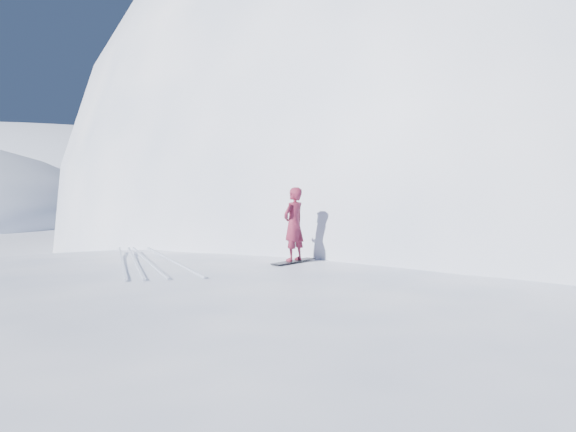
% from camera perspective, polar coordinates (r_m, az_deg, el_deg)
% --- Properties ---
extents(ground, '(400.00, 400.00, 0.00)m').
position_cam_1_polar(ground, '(10.15, -16.50, -21.72)').
color(ground, white).
rests_on(ground, ground).
extents(near_ridge, '(36.00, 28.00, 4.80)m').
position_cam_1_polar(near_ridge, '(12.84, -9.90, -16.24)').
color(near_ridge, white).
rests_on(near_ridge, ground).
extents(summit_peak, '(60.00, 56.00, 56.00)m').
position_cam_1_polar(summit_peak, '(40.95, 22.03, -3.14)').
color(summit_peak, white).
rests_on(summit_peak, ground).
extents(peak_shoulder, '(28.00, 24.00, 18.00)m').
position_cam_1_polar(peak_shoulder, '(30.67, 8.15, -4.95)').
color(peak_shoulder, white).
rests_on(peak_shoulder, ground).
extents(far_ridge_c, '(140.00, 90.00, 36.00)m').
position_cam_1_polar(far_ridge_c, '(126.17, -27.44, 0.74)').
color(far_ridge_c, white).
rests_on(far_ridge_c, ground).
extents(wind_bumps, '(16.00, 14.40, 1.00)m').
position_cam_1_polar(wind_bumps, '(12.16, -17.74, -17.46)').
color(wind_bumps, white).
rests_on(wind_bumps, ground).
extents(snowboard, '(1.27, 1.21, 0.02)m').
position_cam_1_polar(snowboard, '(12.94, 0.64, -5.05)').
color(snowboard, black).
rests_on(snowboard, near_ridge).
extents(snowboarder, '(0.79, 0.78, 1.84)m').
position_cam_1_polar(snowboarder, '(12.84, 0.64, -0.91)').
color(snowboarder, maroon).
rests_on(snowboarder, snowboard).
extents(board_tracks, '(2.77, 5.90, 0.04)m').
position_cam_1_polar(board_tracks, '(13.69, -15.72, -4.68)').
color(board_tracks, silver).
rests_on(board_tracks, ground).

